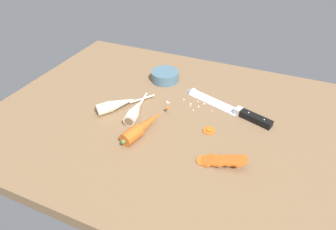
% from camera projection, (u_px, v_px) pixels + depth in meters
% --- Properties ---
extents(ground_plane, '(1.20, 0.90, 0.04)m').
position_uv_depth(ground_plane, '(170.00, 120.00, 0.98)').
color(ground_plane, brown).
extents(chefs_knife, '(0.34, 0.15, 0.04)m').
position_uv_depth(chefs_knife, '(224.00, 105.00, 1.00)').
color(chefs_knife, silver).
rests_on(chefs_knife, ground_plane).
extents(whole_carrot, '(0.08, 0.22, 0.04)m').
position_uv_depth(whole_carrot, '(143.00, 127.00, 0.88)').
color(whole_carrot, '#D6601E').
rests_on(whole_carrot, ground_plane).
extents(parsnip_front, '(0.15, 0.19, 0.04)m').
position_uv_depth(parsnip_front, '(116.00, 105.00, 0.98)').
color(parsnip_front, beige).
rests_on(parsnip_front, ground_plane).
extents(parsnip_mid_left, '(0.06, 0.19, 0.04)m').
position_uv_depth(parsnip_mid_left, '(135.00, 111.00, 0.95)').
color(parsnip_mid_left, beige).
rests_on(parsnip_mid_left, ground_plane).
extents(carrot_slice_stack, '(0.14, 0.06, 0.04)m').
position_uv_depth(carrot_slice_stack, '(221.00, 160.00, 0.78)').
color(carrot_slice_stack, '#D6601E').
rests_on(carrot_slice_stack, ground_plane).
extents(carrot_slice_stray_near, '(0.04, 0.04, 0.01)m').
position_uv_depth(carrot_slice_stray_near, '(209.00, 130.00, 0.90)').
color(carrot_slice_stray_near, '#D6601E').
rests_on(carrot_slice_stray_near, ground_plane).
extents(prep_bowl, '(0.11, 0.11, 0.04)m').
position_uv_depth(prep_bowl, '(165.00, 76.00, 1.14)').
color(prep_bowl, slate).
rests_on(prep_bowl, ground_plane).
extents(mince_crumbs, '(0.17, 0.06, 0.01)m').
position_uv_depth(mince_crumbs, '(186.00, 103.00, 1.02)').
color(mince_crumbs, beige).
rests_on(mince_crumbs, ground_plane).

